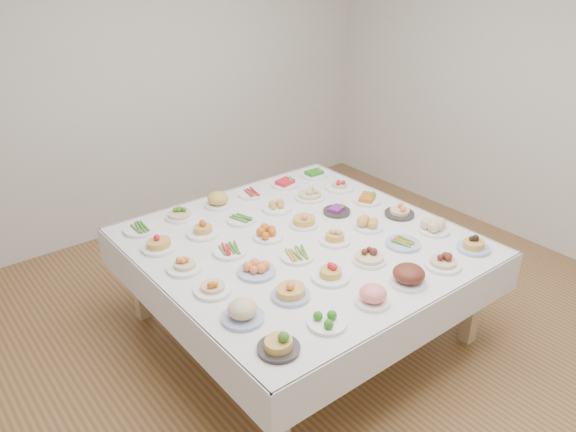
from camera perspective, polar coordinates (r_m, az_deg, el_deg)
room_envelope at (r=3.42m, az=5.03°, el=12.81°), size 5.02×5.02×2.81m
display_table at (r=3.93m, az=1.36°, el=-3.36°), size 2.10×2.10×0.75m
dish_0 at (r=2.90m, az=-0.97°, el=-12.58°), size 0.22×0.22×0.13m
dish_1 at (r=3.08m, az=3.99°, el=-10.40°), size 0.21×0.21×0.09m
dish_2 at (r=3.27m, az=8.61°, el=-8.10°), size 0.20×0.20×0.11m
dish_3 at (r=3.47m, az=12.17°, el=-5.78°), size 0.22×0.22×0.14m
dish_4 at (r=3.69m, az=15.53°, el=-4.12°), size 0.23×0.23×0.13m
dish_5 at (r=3.95m, az=18.36°, el=-2.68°), size 0.22×0.22×0.11m
dish_6 at (r=3.11m, az=-4.65°, el=-9.46°), size 0.24×0.24×0.14m
dish_7 at (r=3.27m, az=0.28°, el=-7.28°), size 0.23×0.23×0.14m
dish_8 at (r=3.46m, az=4.36°, el=-5.61°), size 0.23×0.23×0.12m
dish_9 at (r=3.65m, az=8.30°, el=-3.84°), size 0.21×0.21×0.12m
dish_10 at (r=3.90m, az=11.61°, el=-2.70°), size 0.23×0.23×0.05m
dish_11 at (r=4.11m, az=14.65°, el=-0.98°), size 0.21×0.21×0.10m
dish_12 at (r=3.36m, az=-7.65°, el=-6.96°), size 0.22×0.22×0.11m
dish_13 at (r=3.51m, az=-3.20°, el=-5.18°), size 0.24×0.24×0.11m
dish_14 at (r=3.68m, az=0.93°, el=-4.01°), size 0.22×0.22×0.05m
dish_15 at (r=3.86m, az=4.79°, el=-2.06°), size 0.21×0.21×0.11m
dish_16 at (r=4.07m, az=8.21°, el=-0.68°), size 0.20×0.20×0.10m
dish_17 at (r=4.29m, az=11.31°, el=0.81°), size 0.22×0.22×0.13m
dish_18 at (r=3.60m, az=-10.47°, el=-4.67°), size 0.23×0.23×0.12m
dish_19 at (r=3.75m, az=-5.94°, el=-3.51°), size 0.22×0.22×0.05m
dish_20 at (r=3.90m, az=-2.02°, el=-1.66°), size 0.21×0.21×0.10m
dish_21 at (r=4.06m, az=1.64°, el=-0.25°), size 0.20×0.20×0.13m
dish_22 at (r=4.27m, az=4.98°, el=0.68°), size 0.20×0.20×0.08m
dish_23 at (r=4.48m, az=8.07°, el=1.91°), size 0.22×0.22×0.10m
dish_24 at (r=3.86m, az=-13.01°, el=-2.57°), size 0.23×0.23×0.13m
dish_25 at (r=3.99m, az=-8.65°, el=-1.23°), size 0.23×0.23×0.12m
dish_26 at (r=4.15m, az=-4.75°, el=-0.32°), size 0.21×0.21×0.05m
dish_27 at (r=4.30m, az=-1.10°, el=1.05°), size 0.22×0.22×0.09m
dish_28 at (r=4.49m, az=2.23°, el=2.54°), size 0.24×0.24×0.14m
dish_29 at (r=4.68m, az=5.28°, el=3.27°), size 0.24×0.24×0.11m
dish_30 at (r=4.13m, az=-14.78°, el=-1.21°), size 0.23×0.23×0.06m
dish_31 at (r=4.25m, az=-10.97°, el=0.40°), size 0.20×0.20×0.11m
dish_32 at (r=4.39m, az=-7.12°, el=1.55°), size 0.20×0.20×0.11m
dish_33 at (r=4.56m, az=-3.71°, el=2.27°), size 0.21×0.21×0.05m
dish_34 at (r=4.72m, az=-0.30°, el=3.48°), size 0.22×0.22×0.10m
dish_35 at (r=4.92m, az=2.66°, el=4.49°), size 0.23×0.23×0.10m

